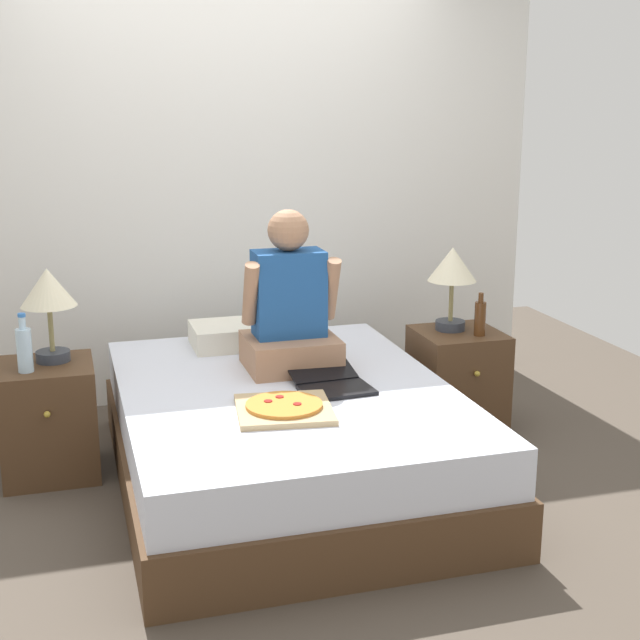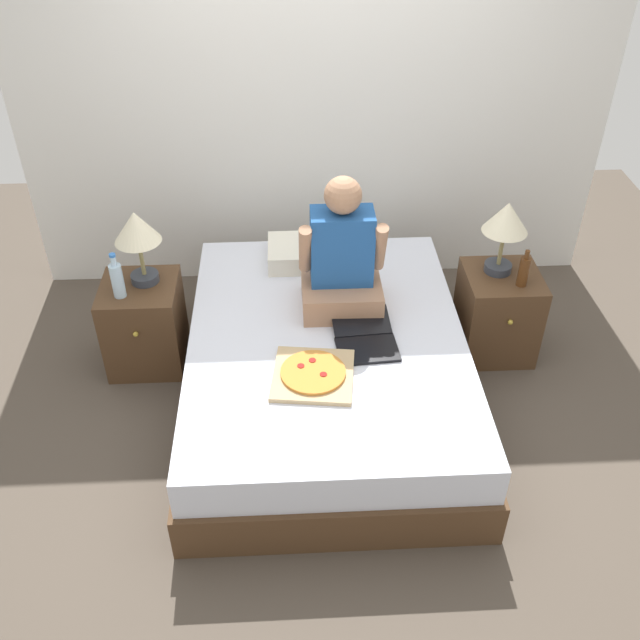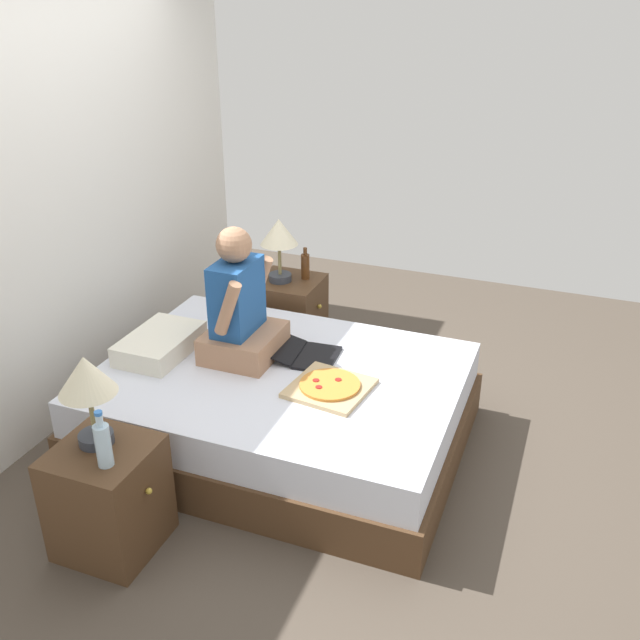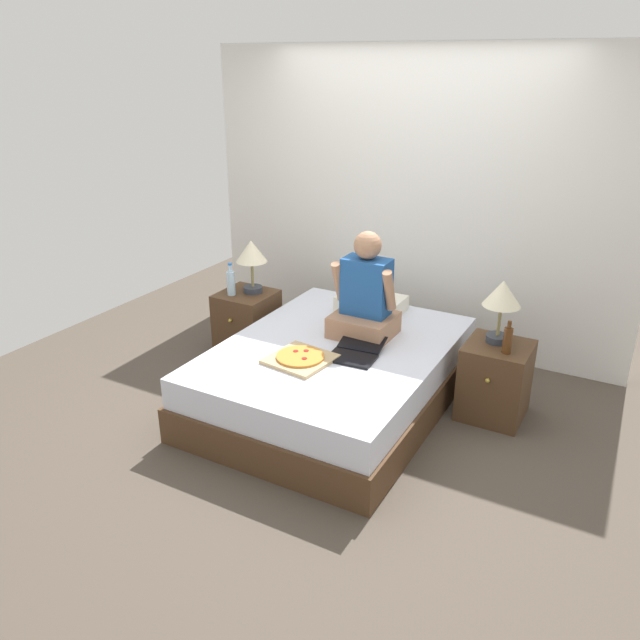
# 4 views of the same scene
# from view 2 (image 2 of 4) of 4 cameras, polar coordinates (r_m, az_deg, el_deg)

# --- Properties ---
(ground_plane) EXTENTS (5.77, 5.77, 0.00)m
(ground_plane) POSITION_cam_2_polar(r_m,az_deg,el_deg) (4.16, 0.52, -6.34)
(ground_plane) COLOR #4C4238
(wall_back) EXTENTS (3.77, 0.12, 2.50)m
(wall_back) POSITION_cam_2_polar(r_m,az_deg,el_deg) (4.68, -0.44, 17.11)
(wall_back) COLOR silver
(wall_back) RESTS_ON ground
(bed) EXTENTS (1.53, 2.05, 0.47)m
(bed) POSITION_cam_2_polar(r_m,az_deg,el_deg) (4.00, 0.54, -3.92)
(bed) COLOR #4C331E
(bed) RESTS_ON ground
(nightstand_left) EXTENTS (0.44, 0.47, 0.55)m
(nightstand_left) POSITION_cam_2_polar(r_m,az_deg,el_deg) (4.37, -13.86, -0.32)
(nightstand_left) COLOR #4C331E
(nightstand_left) RESTS_ON ground
(lamp_on_left_nightstand) EXTENTS (0.26, 0.26, 0.45)m
(lamp_on_left_nightstand) POSITION_cam_2_polar(r_m,az_deg,el_deg) (4.08, -14.44, 6.83)
(lamp_on_left_nightstand) COLOR #333842
(lamp_on_left_nightstand) RESTS_ON nightstand_left
(water_bottle) EXTENTS (0.07, 0.07, 0.28)m
(water_bottle) POSITION_cam_2_polar(r_m,az_deg,el_deg) (4.10, -15.92, 3.15)
(water_bottle) COLOR silver
(water_bottle) RESTS_ON nightstand_left
(nightstand_right) EXTENTS (0.44, 0.47, 0.55)m
(nightstand_right) POSITION_cam_2_polar(r_m,az_deg,el_deg) (4.46, 13.99, 0.55)
(nightstand_right) COLOR #4C331E
(nightstand_right) RESTS_ON ground
(lamp_on_right_nightstand) EXTENTS (0.26, 0.26, 0.45)m
(lamp_on_right_nightstand) POSITION_cam_2_polar(r_m,az_deg,el_deg) (4.18, 14.65, 7.56)
(lamp_on_right_nightstand) COLOR #333842
(lamp_on_right_nightstand) RESTS_ON nightstand_right
(beer_bottle) EXTENTS (0.06, 0.06, 0.23)m
(beer_bottle) POSITION_cam_2_polar(r_m,az_deg,el_deg) (4.20, 15.99, 3.80)
(beer_bottle) COLOR #512D14
(beer_bottle) RESTS_ON nightstand_right
(pillow) EXTENTS (0.52, 0.34, 0.12)m
(pillow) POSITION_cam_2_polar(r_m,az_deg,el_deg) (4.41, -0.77, 5.41)
(pillow) COLOR silver
(pillow) RESTS_ON bed
(person_seated) EXTENTS (0.47, 0.40, 0.78)m
(person_seated) POSITION_cam_2_polar(r_m,az_deg,el_deg) (3.91, 1.75, 4.74)
(person_seated) COLOR #A37556
(person_seated) RESTS_ON bed
(laptop) EXTENTS (0.35, 0.44, 0.07)m
(laptop) POSITION_cam_2_polar(r_m,az_deg,el_deg) (3.79, 3.64, -1.60)
(laptop) COLOR black
(laptop) RESTS_ON bed
(pizza_box) EXTENTS (0.45, 0.45, 0.05)m
(pizza_box) POSITION_cam_2_polar(r_m,az_deg,el_deg) (3.57, -0.56, -4.36)
(pizza_box) COLOR tan
(pizza_box) RESTS_ON bed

